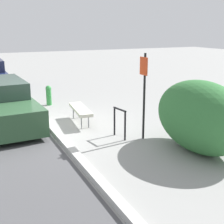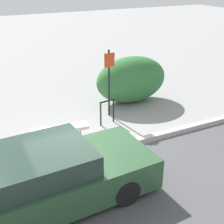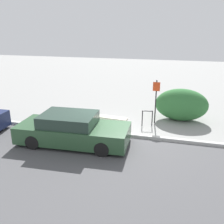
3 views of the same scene
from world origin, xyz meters
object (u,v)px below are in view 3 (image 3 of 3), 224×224
at_px(fire_hydrant, 59,116).
at_px(sign_post, 156,98).
at_px(bench, 112,118).
at_px(bike_rack, 147,117).
at_px(parked_car_near, 72,130).

bearing_deg(fire_hydrant, sign_post, 15.90).
height_order(bench, sign_post, sign_post).
xyz_separation_m(bike_rack, sign_post, (0.33, 0.54, 0.88)).
bearing_deg(bench, sign_post, 32.74).
relative_size(bike_rack, sign_post, 0.36).
height_order(fire_hydrant, parked_car_near, parked_car_near).
height_order(bike_rack, fire_hydrant, bike_rack).
distance_m(fire_hydrant, parked_car_near, 2.62).
bearing_deg(bench, fire_hydrant, -167.10).
relative_size(bench, parked_car_near, 0.34).
height_order(sign_post, fire_hydrant, sign_post).
xyz_separation_m(bench, fire_hydrant, (-2.74, -0.33, -0.02)).
height_order(bike_rack, parked_car_near, parked_car_near).
bearing_deg(fire_hydrant, bike_rack, 10.56).
relative_size(bench, fire_hydrant, 2.18).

